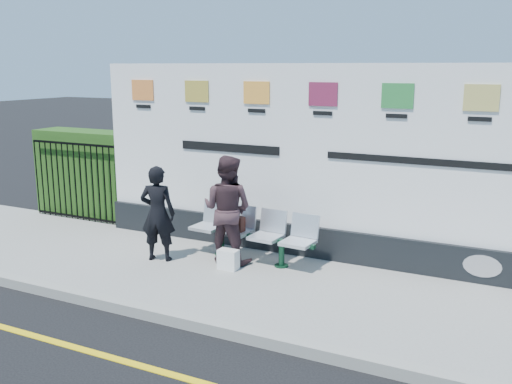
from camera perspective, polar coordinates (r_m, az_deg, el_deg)
ground at (r=6.31m, az=-10.71°, el=-16.94°), size 80.00×80.00×0.00m
pavement at (r=8.21m, az=-0.11°, el=-9.08°), size 14.00×3.00×0.12m
kerb at (r=7.00m, az=-5.71°, el=-13.01°), size 14.00×0.18×0.14m
yellow_line at (r=6.31m, az=-10.72°, el=-16.91°), size 14.00×0.10×0.01m
billboard at (r=8.84m, az=6.69°, el=1.60°), size 8.00×0.30×3.00m
hedge at (r=11.94m, az=-16.16°, el=1.82°), size 2.35×0.70×1.70m
railing at (r=11.63m, az=-17.62°, el=1.06°), size 2.05×0.06×1.54m
bench at (r=8.86m, az=-0.54°, el=-5.49°), size 2.10×0.69×0.44m
woman_left at (r=8.88m, az=-9.80°, el=-2.13°), size 0.62×0.50×1.49m
woman_right at (r=8.67m, az=-2.89°, el=-1.73°), size 0.82×0.65×1.66m
handbag_brown at (r=8.90m, az=-2.04°, el=-3.15°), size 0.31×0.18×0.23m
carrier_bag_white at (r=8.53m, az=-2.79°, el=-6.76°), size 0.30×0.18×0.30m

